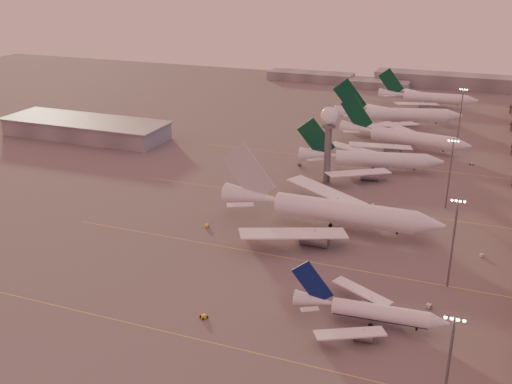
% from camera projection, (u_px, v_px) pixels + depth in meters
% --- Properties ---
extents(ground, '(700.00, 700.00, 0.00)m').
position_uv_depth(ground, '(158.00, 361.00, 127.75)').
color(ground, '#585555').
rests_on(ground, ground).
extents(taxiway_markings, '(180.00, 185.25, 0.02)m').
position_uv_depth(taxiway_markings, '(354.00, 268.00, 166.31)').
color(taxiway_markings, gold).
rests_on(taxiway_markings, ground).
extents(hangar, '(82.00, 27.00, 8.50)m').
position_uv_depth(hangar, '(86.00, 128.00, 288.38)').
color(hangar, slate).
rests_on(hangar, ground).
extents(radar_tower, '(6.40, 6.40, 31.10)m').
position_uv_depth(radar_tower, '(329.00, 130.00, 222.82)').
color(radar_tower, slate).
rests_on(radar_tower, ground).
extents(mast_a, '(3.60, 0.56, 25.00)m').
position_uv_depth(mast_a, '(448.00, 370.00, 103.22)').
color(mast_a, slate).
rests_on(mast_a, ground).
extents(mast_b, '(3.60, 0.56, 25.00)m').
position_uv_depth(mast_b, '(453.00, 239.00, 152.05)').
color(mast_b, slate).
rests_on(mast_b, ground).
extents(mast_c, '(3.60, 0.56, 25.00)m').
position_uv_depth(mast_c, '(450.00, 171.00, 201.55)').
color(mast_c, slate).
rests_on(mast_c, ground).
extents(mast_d, '(3.60, 0.56, 25.00)m').
position_uv_depth(mast_d, '(461.00, 111.00, 280.47)').
color(mast_d, slate).
rests_on(mast_d, ground).
extents(distant_horizon, '(165.00, 37.50, 9.00)m').
position_uv_depth(distant_horizon, '(401.00, 80.00, 408.13)').
color(distant_horizon, slate).
rests_on(distant_horizon, ground).
extents(narrowbody_mid, '(36.89, 29.38, 14.41)m').
position_uv_depth(narrowbody_mid, '(369.00, 313.00, 139.54)').
color(narrowbody_mid, white).
rests_on(narrowbody_mid, ground).
extents(widebody_white, '(72.47, 58.10, 25.51)m').
position_uv_depth(widebody_white, '(329.00, 215.00, 189.64)').
color(widebody_white, white).
rests_on(widebody_white, ground).
extents(greentail_a, '(58.04, 46.37, 21.38)m').
position_uv_depth(greentail_a, '(371.00, 162.00, 241.60)').
color(greentail_a, white).
rests_on(greentail_a, ground).
extents(greentail_b, '(60.85, 48.75, 22.24)m').
position_uv_depth(greentail_b, '(403.00, 140.00, 270.89)').
color(greentail_b, white).
rests_on(greentail_b, ground).
extents(greentail_c, '(64.76, 51.60, 24.09)m').
position_uv_depth(greentail_c, '(398.00, 117.00, 308.56)').
color(greentail_c, white).
rests_on(greentail_c, ground).
extents(greentail_d, '(57.84, 46.67, 21.00)m').
position_uv_depth(greentail_d, '(428.00, 100.00, 350.10)').
color(greentail_d, white).
rests_on(greentail_d, ground).
extents(gsv_tug_mid, '(4.00, 3.53, 0.98)m').
position_uv_depth(gsv_tug_mid, '(204.00, 317.00, 142.65)').
color(gsv_tug_mid, yellow).
rests_on(gsv_tug_mid, ground).
extents(gsv_truck_b, '(6.12, 3.46, 2.34)m').
position_uv_depth(gsv_truck_b, '(431.00, 305.00, 146.32)').
color(gsv_truck_b, silver).
rests_on(gsv_truck_b, ground).
extents(gsv_truck_c, '(6.05, 3.53, 2.30)m').
position_uv_depth(gsv_truck_c, '(208.00, 224.00, 191.04)').
color(gsv_truck_c, yellow).
rests_on(gsv_truck_c, ground).
extents(gsv_catering_b, '(5.00, 3.21, 3.79)m').
position_uv_depth(gsv_catering_b, '(483.00, 251.00, 171.75)').
color(gsv_catering_b, silver).
rests_on(gsv_catering_b, ground).
extents(gsv_tug_far, '(2.72, 4.03, 1.08)m').
position_uv_depth(gsv_tug_far, '(373.00, 205.00, 207.25)').
color(gsv_tug_far, silver).
rests_on(gsv_tug_far, ground).
extents(gsv_truck_d, '(4.13, 6.05, 2.30)m').
position_uv_depth(gsv_truck_d, '(300.00, 163.00, 248.50)').
color(gsv_truck_d, '#4E5153').
rests_on(gsv_truck_d, ground).
extents(gsv_tug_hangar, '(3.25, 2.26, 0.86)m').
position_uv_depth(gsv_tug_hangar, '(472.00, 164.00, 250.05)').
color(gsv_tug_hangar, silver).
rests_on(gsv_tug_hangar, ground).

